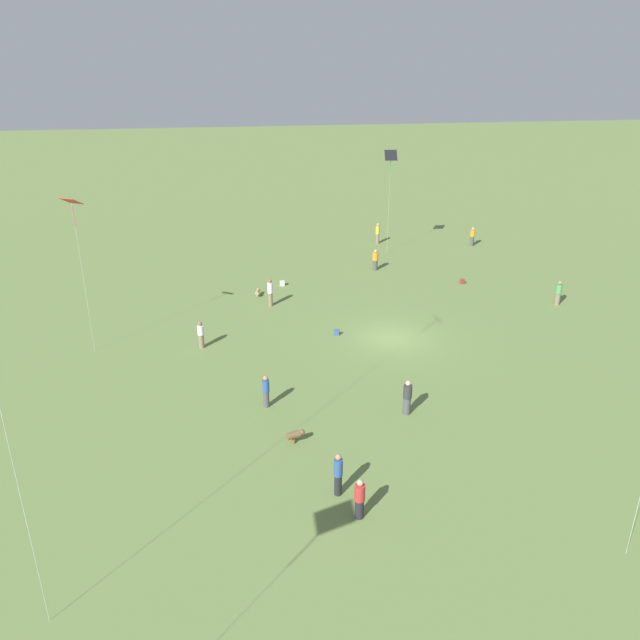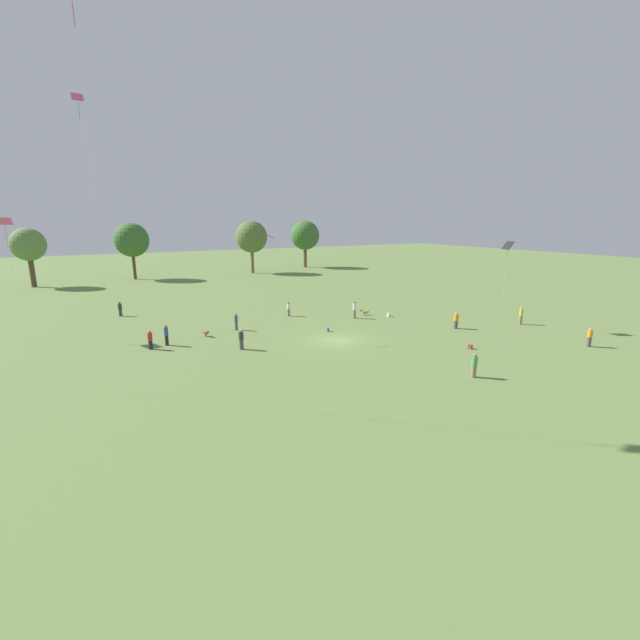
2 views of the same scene
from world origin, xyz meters
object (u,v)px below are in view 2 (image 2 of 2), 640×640
object	(u,v)px
kite_1	(79,111)
dog_0	(366,312)
kite_4	(508,248)
picnic_bag_2	(470,347)
person_2	(289,309)
person_5	(241,339)
picnic_bag_1	(328,329)
picnic_bag_0	(389,315)
person_9	(120,309)
kite_2	(75,25)
kite_0	(270,239)
person_1	(236,322)
person_4	(166,335)
dog_1	(206,332)
person_7	(150,340)
person_8	(354,310)
kite_3	(5,225)
person_0	(456,321)
person_6	(474,366)
person_3	(521,316)
person_10	(590,337)

from	to	relation	value
kite_1	dog_0	xyz separation A→B (m)	(26.18, -8.14, -19.69)
kite_4	picnic_bag_2	distance (m)	11.81
person_2	picnic_bag_2	xyz separation A→B (m)	(7.86, -18.80, -0.63)
person_5	picnic_bag_1	distance (m)	9.43
picnic_bag_0	person_9	bearing A→B (deg)	150.12
kite_2	picnic_bag_2	xyz separation A→B (m)	(26.58, -4.53, -20.26)
kite_0	dog_0	xyz separation A→B (m)	(7.25, -9.82, -7.96)
person_5	kite_2	world-z (taller)	kite_2
kite_2	kite_4	bearing A→B (deg)	81.77
person_1	person_4	size ratio (longest dim) A/B	0.91
kite_0	dog_1	size ratio (longest dim) A/B	10.66
person_7	kite_1	bearing A→B (deg)	117.84
kite_1	kite_2	size ratio (longest dim) A/B	0.98
person_8	kite_3	bearing A→B (deg)	-49.59
person_9	picnic_bag_1	size ratio (longest dim) A/B	4.53
kite_2	picnic_bag_0	distance (m)	35.86
person_8	kite_1	size ratio (longest dim) A/B	0.09
kite_3	picnic_bag_0	bearing A→B (deg)	-148.75
person_2	kite_4	xyz separation A→B (m)	(16.06, -15.30, 7.12)
person_5	kite_3	bearing A→B (deg)	-34.34
person_0	dog_0	distance (m)	10.38
person_1	picnic_bag_1	distance (m)	9.02
person_4	picnic_bag_0	size ratio (longest dim) A/B	4.80
person_9	dog_0	world-z (taller)	person_9
person_1	person_2	xyz separation A→B (m)	(7.15, 3.11, -0.04)
person_8	picnic_bag_2	size ratio (longest dim) A/B	5.17
person_4	person_6	xyz separation A→B (m)	(16.89, -18.31, -0.09)
person_8	kite_2	distance (m)	32.82
person_6	kite_1	distance (m)	39.95
person_6	person_7	size ratio (longest dim) A/B	1.02
person_6	picnic_bag_1	world-z (taller)	person_6
person_3	person_9	world-z (taller)	person_3
kite_4	person_10	bearing A→B (deg)	59.51
person_7	person_10	size ratio (longest dim) A/B	1.00
kite_2	dog_0	size ratio (longest dim) A/B	27.48
dog_0	picnic_bag_2	bearing A→B (deg)	13.24
person_2	picnic_bag_1	bearing A→B (deg)	-173.41
kite_2	kite_3	size ratio (longest dim) A/B	2.05
kite_2	person_9	bearing A→B (deg)	167.94
person_8	picnic_bag_2	distance (m)	14.46
person_10	kite_3	size ratio (longest dim) A/B	0.15
picnic_bag_1	person_1	bearing A→B (deg)	147.17
dog_0	dog_1	size ratio (longest dim) A/B	0.97
person_3	picnic_bag_0	distance (m)	13.58
person_1	person_9	bearing A→B (deg)	-18.55
person_2	picnic_bag_0	bearing A→B (deg)	-117.07
person_7	dog_1	bearing A→B (deg)	30.01
person_5	person_7	xyz separation A→B (m)	(-6.59, 3.77, -0.04)
picnic_bag_1	picnic_bag_2	distance (m)	13.13
person_0	kite_3	distance (m)	42.29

